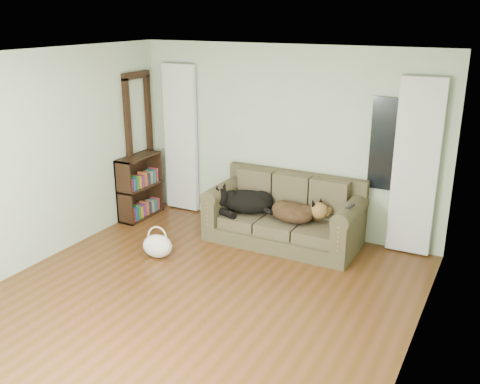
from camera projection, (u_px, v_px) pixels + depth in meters
The scene contains 15 objects.
floor at pixel (191, 304), 5.79m from camera, with size 5.00×5.00×0.00m, color #4C2D0F.
ceiling at pixel (182, 57), 4.95m from camera, with size 5.00×5.00×0.00m, color white.
wall_back at pixel (285, 140), 7.46m from camera, with size 4.50×0.04×2.60m, color #A9BC9A.
wall_left at pixel (28, 162), 6.36m from camera, with size 0.04×5.00×2.60m, color #A9BC9A.
wall_right at pixel (418, 231), 4.38m from camera, with size 0.04×5.00×2.60m, color #A9BC9A.
curtain_left at pixel (181, 139), 8.20m from camera, with size 0.55×0.08×2.25m, color white.
curtain_right at pixel (415, 168), 6.65m from camera, with size 0.55×0.08×2.25m, color white.
window_pane at pixel (390, 145), 6.77m from camera, with size 0.50×0.03×1.20m, color black.
door_casing at pixel (140, 147), 8.14m from camera, with size 0.07×0.60×2.10m, color black.
sofa at pixel (283, 211), 7.20m from camera, with size 2.03×0.88×0.83m, color #3A3726.
dog_black_lab at pixel (245, 203), 7.42m from camera, with size 0.74×0.51×0.31m, color black.
dog_shepherd at pixel (296, 212), 7.07m from camera, with size 0.64×0.45×0.28m, color black.
tv_remote at pixel (350, 206), 6.57m from camera, with size 0.05×0.18×0.02m, color black.
tote_bag at pixel (158, 245), 6.85m from camera, with size 0.40×0.31×0.29m, color white.
bookshelf at pixel (140, 185), 8.10m from camera, with size 0.29×0.77×0.96m, color black.
Camera 1 is at (2.85, -4.26, 3.00)m, focal length 40.00 mm.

